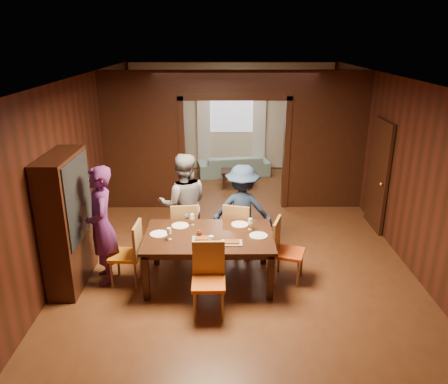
{
  "coord_description": "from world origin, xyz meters",
  "views": [
    {
      "loc": [
        -0.28,
        -7.34,
        3.57
      ],
      "look_at": [
        -0.23,
        -0.4,
        1.05
      ],
      "focal_mm": 35.0,
      "sensor_mm": 36.0,
      "label": 1
    }
  ],
  "objects_px": {
    "person_navy": "(242,210)",
    "sofa": "(233,165)",
    "dining_table": "(209,258)",
    "coffee_table": "(237,178)",
    "person_purple": "(102,226)",
    "hutch": "(67,221)",
    "chair_far_l": "(185,228)",
    "chair_left": "(125,253)",
    "chair_near": "(209,281)",
    "chair_right": "(289,251)",
    "person_grey": "(184,204)",
    "chair_far_r": "(238,229)"
  },
  "relations": [
    {
      "from": "person_navy",
      "to": "sofa",
      "type": "height_order",
      "value": "person_navy"
    },
    {
      "from": "dining_table",
      "to": "coffee_table",
      "type": "height_order",
      "value": "dining_table"
    },
    {
      "from": "person_purple",
      "to": "hutch",
      "type": "bearing_deg",
      "value": -102.62
    },
    {
      "from": "person_purple",
      "to": "sofa",
      "type": "bearing_deg",
      "value": 140.66
    },
    {
      "from": "chair_far_l",
      "to": "hutch",
      "type": "distance_m",
      "value": 1.92
    },
    {
      "from": "chair_left",
      "to": "chair_near",
      "type": "distance_m",
      "value": 1.49
    },
    {
      "from": "chair_right",
      "to": "chair_near",
      "type": "height_order",
      "value": "same"
    },
    {
      "from": "chair_right",
      "to": "chair_far_l",
      "type": "distance_m",
      "value": 1.84
    },
    {
      "from": "person_grey",
      "to": "coffee_table",
      "type": "bearing_deg",
      "value": -112.45
    },
    {
      "from": "dining_table",
      "to": "coffee_table",
      "type": "distance_m",
      "value": 4.49
    },
    {
      "from": "hutch",
      "to": "chair_right",
      "type": "bearing_deg",
      "value": 0.69
    },
    {
      "from": "chair_right",
      "to": "chair_far_l",
      "type": "relative_size",
      "value": 1.0
    },
    {
      "from": "hutch",
      "to": "chair_left",
      "type": "bearing_deg",
      "value": -1.31
    },
    {
      "from": "person_purple",
      "to": "chair_right",
      "type": "height_order",
      "value": "person_purple"
    },
    {
      "from": "person_navy",
      "to": "chair_right",
      "type": "bearing_deg",
      "value": 133.09
    },
    {
      "from": "chair_left",
      "to": "chair_right",
      "type": "height_order",
      "value": "same"
    },
    {
      "from": "hutch",
      "to": "dining_table",
      "type": "bearing_deg",
      "value": 0.52
    },
    {
      "from": "dining_table",
      "to": "chair_left",
      "type": "distance_m",
      "value": 1.26
    },
    {
      "from": "person_purple",
      "to": "chair_left",
      "type": "distance_m",
      "value": 0.54
    },
    {
      "from": "person_purple",
      "to": "chair_far_r",
      "type": "height_order",
      "value": "person_purple"
    },
    {
      "from": "chair_right",
      "to": "chair_near",
      "type": "xyz_separation_m",
      "value": [
        -1.19,
        -0.85,
        0.0
      ]
    },
    {
      "from": "hutch",
      "to": "person_grey",
      "type": "bearing_deg",
      "value": 30.81
    },
    {
      "from": "sofa",
      "to": "dining_table",
      "type": "height_order",
      "value": "dining_table"
    },
    {
      "from": "dining_table",
      "to": "coffee_table",
      "type": "relative_size",
      "value": 2.39
    },
    {
      "from": "person_purple",
      "to": "chair_near",
      "type": "relative_size",
      "value": 1.87
    },
    {
      "from": "coffee_table",
      "to": "hutch",
      "type": "bearing_deg",
      "value": -120.69
    },
    {
      "from": "person_purple",
      "to": "dining_table",
      "type": "height_order",
      "value": "person_purple"
    },
    {
      "from": "person_navy",
      "to": "chair_near",
      "type": "relative_size",
      "value": 1.62
    },
    {
      "from": "chair_left",
      "to": "hutch",
      "type": "relative_size",
      "value": 0.48
    },
    {
      "from": "sofa",
      "to": "chair_left",
      "type": "bearing_deg",
      "value": 62.82
    },
    {
      "from": "coffee_table",
      "to": "chair_right",
      "type": "relative_size",
      "value": 0.82
    },
    {
      "from": "coffee_table",
      "to": "chair_right",
      "type": "height_order",
      "value": "chair_right"
    },
    {
      "from": "person_purple",
      "to": "chair_far_r",
      "type": "distance_m",
      "value": 2.25
    },
    {
      "from": "person_navy",
      "to": "sofa",
      "type": "bearing_deg",
      "value": -82.99
    },
    {
      "from": "person_grey",
      "to": "chair_left",
      "type": "xyz_separation_m",
      "value": [
        -0.81,
        -0.99,
        -0.39
      ]
    },
    {
      "from": "dining_table",
      "to": "person_navy",
      "type": "bearing_deg",
      "value": 59.66
    },
    {
      "from": "chair_right",
      "to": "chair_far_r",
      "type": "relative_size",
      "value": 1.0
    },
    {
      "from": "person_navy",
      "to": "chair_near",
      "type": "xyz_separation_m",
      "value": [
        -0.53,
        -1.75,
        -0.3
      ]
    },
    {
      "from": "person_navy",
      "to": "dining_table",
      "type": "distance_m",
      "value": 1.14
    },
    {
      "from": "person_purple",
      "to": "chair_right",
      "type": "bearing_deg",
      "value": 72.11
    },
    {
      "from": "chair_near",
      "to": "person_purple",
      "type": "bearing_deg",
      "value": 151.29
    },
    {
      "from": "person_grey",
      "to": "chair_left",
      "type": "bearing_deg",
      "value": 44.64
    },
    {
      "from": "coffee_table",
      "to": "chair_far_l",
      "type": "bearing_deg",
      "value": -105.81
    },
    {
      "from": "chair_far_l",
      "to": "person_purple",
      "type": "bearing_deg",
      "value": 30.5
    },
    {
      "from": "chair_near",
      "to": "sofa",
      "type": "bearing_deg",
      "value": 84.75
    },
    {
      "from": "chair_near",
      "to": "chair_right",
      "type": "bearing_deg",
      "value": 34.78
    },
    {
      "from": "person_grey",
      "to": "hutch",
      "type": "bearing_deg",
      "value": 24.73
    },
    {
      "from": "person_purple",
      "to": "chair_right",
      "type": "distance_m",
      "value": 2.82
    },
    {
      "from": "person_grey",
      "to": "chair_far_r",
      "type": "xyz_separation_m",
      "value": [
        0.92,
        -0.12,
        -0.39
      ]
    },
    {
      "from": "dining_table",
      "to": "chair_right",
      "type": "height_order",
      "value": "chair_right"
    }
  ]
}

